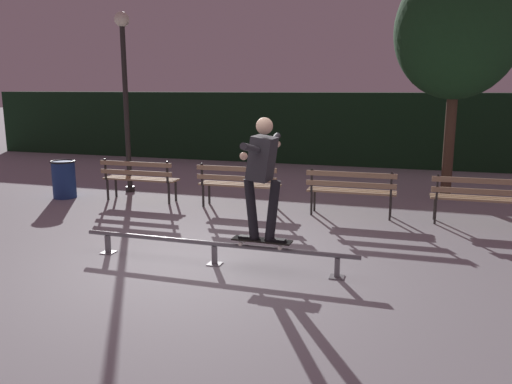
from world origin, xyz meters
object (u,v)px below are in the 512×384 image
tree_far_right (457,31)px  lamp_post_left (125,80)px  skateboard (262,241)px  park_bench_rightmost (481,195)px  park_bench_leftmost (139,176)px  skateboarder (262,169)px  park_bench_right_center (351,188)px  grind_rail (214,247)px  park_bench_left_center (238,181)px  trash_can (64,179)px

tree_far_right → lamp_post_left: (-6.80, -1.55, -0.96)m
skateboard → lamp_post_left: lamp_post_left is taller
park_bench_rightmost → lamp_post_left: size_ratio=0.41×
park_bench_leftmost → skateboarder: bearing=-41.2°
skateboarder → park_bench_right_center: size_ratio=0.97×
grind_rail → tree_far_right: size_ratio=0.79×
park_bench_rightmost → lamp_post_left: lamp_post_left is taller
park_bench_left_center → trash_can: (-3.88, -0.17, -0.12)m
park_bench_left_center → tree_far_right: tree_far_right is taller
skateboard → park_bench_left_center: size_ratio=0.49×
skateboard → tree_far_right: 6.79m
park_bench_leftmost → park_bench_right_center: 4.33m
park_bench_leftmost → park_bench_left_center: same height
grind_rail → skateboard: 0.67m
grind_rail → park_bench_right_center: bearing=66.0°
lamp_post_left → tree_far_right: bearing=12.9°
grind_rail → park_bench_leftmost: 4.31m
tree_far_right → trash_can: (-7.79, -2.55, -3.03)m
park_bench_rightmost → trash_can: 8.21m
park_bench_leftmost → lamp_post_left: bearing=131.2°
park_bench_rightmost → tree_far_right: size_ratio=0.33×
skateboarder → park_bench_right_center: skateboarder is taller
skateboarder → trash_can: bearing=150.7°
tree_far_right → grind_rail: bearing=-119.6°
skateboarder → park_bench_rightmost: (2.91, 3.15, -0.79)m
park_bench_left_center → tree_far_right: size_ratio=0.33×
skateboarder → park_bench_left_center: (-1.43, 3.15, -0.79)m
park_bench_rightmost → tree_far_right: (-0.42, 2.38, 2.91)m
skateboarder → park_bench_leftmost: 4.84m
skateboarder → trash_can: (-5.30, 2.98, -0.91)m
park_bench_left_center → park_bench_rightmost: (4.33, 0.00, 0.00)m
park_bench_right_center → park_bench_rightmost: same height
grind_rail → park_bench_rightmost: (3.57, 3.15, 0.29)m
park_bench_rightmost → park_bench_leftmost: bearing=180.0°
park_bench_left_center → park_bench_right_center: same height
park_bench_leftmost → park_bench_left_center: (2.17, 0.00, 0.00)m
skateboarder → tree_far_right: tree_far_right is taller
skateboard → park_bench_rightmost: bearing=47.3°
grind_rail → park_bench_left_center: park_bench_left_center is taller
grind_rail → park_bench_left_center: bearing=103.7°
park_bench_right_center → park_bench_leftmost: bearing=180.0°
skateboard → skateboarder: skateboarder is taller
lamp_post_left → park_bench_right_center: bearing=-9.3°
park_bench_left_center → lamp_post_left: (-2.89, 0.83, 1.94)m
trash_can → grind_rail: bearing=-32.7°
skateboarder → lamp_post_left: 5.98m
skateboarder → park_bench_rightmost: bearing=47.3°
skateboard → park_bench_right_center: park_bench_right_center is taller
trash_can → lamp_post_left: bearing=45.3°
skateboarder → lamp_post_left: lamp_post_left is taller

